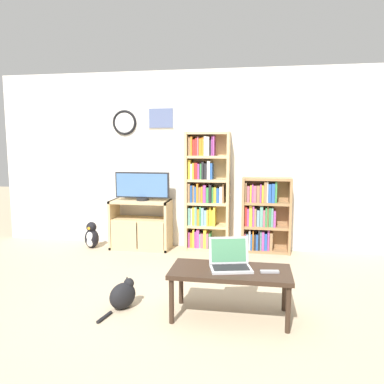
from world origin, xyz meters
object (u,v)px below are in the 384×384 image
tv_stand (141,225)px  bookshelf_short (263,215)px  laptop (230,261)px  coffee_table (230,275)px  television (142,186)px  penguin_figurine (91,236)px  bookshelf_tall (205,193)px  cat (123,295)px  remote_near_laptop (270,272)px

tv_stand → bookshelf_short: (1.77, 0.13, 0.17)m
laptop → bookshelf_short: bearing=67.4°
bookshelf_short → coffee_table: size_ratio=1.01×
television → laptop: bearing=-54.2°
laptop → penguin_figurine: size_ratio=1.06×
laptop → bookshelf_tall: bearing=90.1°
bookshelf_short → cat: size_ratio=2.14×
television → cat: size_ratio=1.60×
remote_near_laptop → cat: bearing=80.0°
bookshelf_tall → coffee_table: bookshelf_tall is taller
bookshelf_tall → remote_near_laptop: size_ratio=10.37×
coffee_table → tv_stand: bearing=126.1°
television → laptop: 2.45m
bookshelf_tall → laptop: size_ratio=4.11×
coffee_table → remote_near_laptop: remote_near_laptop is taller
bookshelf_tall → remote_near_laptop: bearing=-68.2°
television → bookshelf_short: size_ratio=0.75×
laptop → cat: bearing=168.6°
laptop → cat: laptop is taller
television → coffee_table: television is taller
bookshelf_tall → remote_near_laptop: (0.85, -2.14, -0.39)m
laptop → cat: (-0.99, -0.04, -0.37)m
laptop → remote_near_laptop: 0.36m
penguin_figurine → television: bearing=8.7°
cat → bookshelf_tall: bearing=110.1°
tv_stand → penguin_figurine: 0.76m
laptop → penguin_figurine: 2.87m
laptop → remote_near_laptop: laptop is taller
tv_stand → laptop: (1.45, -1.95, 0.14)m
bookshelf_tall → coffee_table: bearing=-76.3°
penguin_figurine → remote_near_laptop: bearing=-37.2°
cat → penguin_figurine: (-1.18, 1.88, 0.05)m
bookshelf_short → remote_near_laptop: bearing=-89.4°
bookshelf_tall → remote_near_laptop: bookshelf_tall is taller
penguin_figurine → cat: bearing=-57.8°
television → penguin_figurine: (-0.76, -0.12, -0.75)m
tv_stand → bookshelf_tall: bearing=6.8°
tv_stand → television: (0.03, 0.01, 0.57)m
laptop → remote_near_laptop: size_ratio=2.52×
cat → television: bearing=135.1°
coffee_table → penguin_figurine: (-2.19, 1.89, -0.21)m
remote_near_laptop → penguin_figurine: 3.18m
coffee_table → penguin_figurine: coffee_table is taller
tv_stand → cat: tv_stand is taller
penguin_figurine → bookshelf_tall: bearing=7.6°
tv_stand → bookshelf_short: bookshelf_short is taller
bookshelf_short → penguin_figurine: size_ratio=2.73×
tv_stand → laptop: tv_stand is taller
television → penguin_figurine: bearing=-171.3°
bookshelf_short → cat: 2.53m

